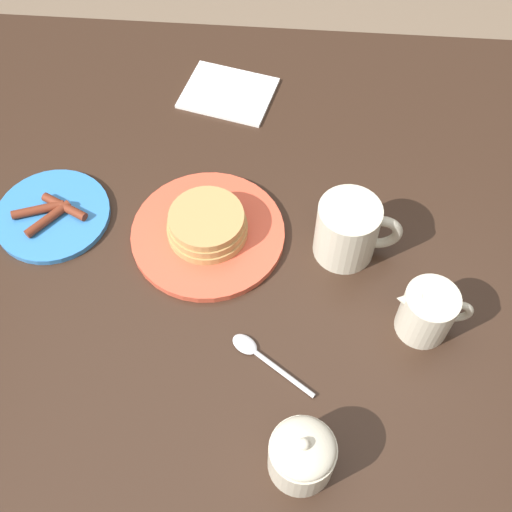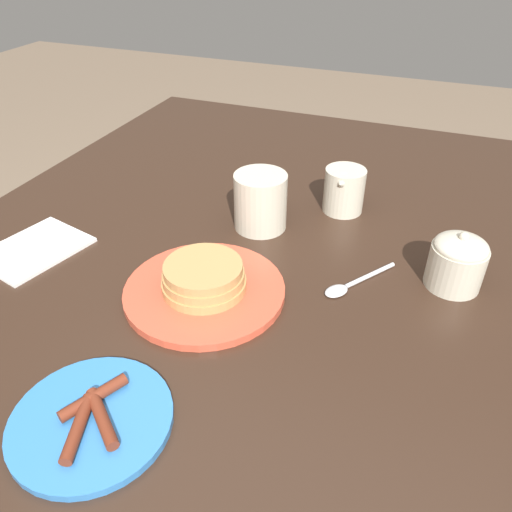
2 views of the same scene
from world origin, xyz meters
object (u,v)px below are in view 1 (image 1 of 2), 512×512
Objects in this scene: coffee_mug at (349,230)px; creamer_pitcher at (427,312)px; sugar_bowl at (302,454)px; spoon at (259,355)px; pancake_plate at (208,229)px; napkin at (228,93)px; side_plate_bacon at (52,215)px.

coffee_mug is 1.14× the size of creamer_pitcher.
sugar_bowl is 0.16m from spoon.
pancake_plate is at bearing 114.90° from sugar_bowl.
spoon is at bearing -79.38° from napkin.
spoon is at bearing -31.65° from side_plate_bacon.
side_plate_bacon is 1.94× the size of sugar_bowl.
creamer_pitcher is 0.26m from sugar_bowl.
pancake_plate is 0.21m from coffee_mug.
side_plate_bacon is at bearing 176.22° from pancake_plate.
napkin is (-0.16, 0.65, -0.04)m from sugar_bowl.
coffee_mug is at bearing -3.04° from side_plate_bacon.
pancake_plate is at bearing 157.68° from creamer_pitcher.
pancake_plate reaches higher than napkin.
creamer_pitcher reaches higher than napkin.
pancake_plate is at bearing 177.84° from coffee_mug.
sugar_bowl reaches higher than pancake_plate.
sugar_bowl reaches higher than creamer_pitcher.
side_plate_bacon is at bearing 176.96° from coffee_mug.
coffee_mug is 1.37× the size of sugar_bowl.
pancake_plate is at bearing -89.82° from napkin.
sugar_bowl is (0.16, -0.33, 0.03)m from pancake_plate.
napkin is (-0.21, 0.32, -0.05)m from coffee_mug.
napkin is at bearing 50.25° from side_plate_bacon.
pancake_plate reaches higher than spoon.
pancake_plate is 0.37m from sugar_bowl.
pancake_plate is 1.32× the size of side_plate_bacon.
coffee_mug is at bearing 57.88° from spoon.
spoon is (0.34, -0.21, -0.00)m from side_plate_bacon.
spoon is (-0.12, -0.19, -0.05)m from coffee_mug.
coffee_mug reaches higher than side_plate_bacon.
spoon is (-0.22, -0.06, -0.04)m from creamer_pitcher.
coffee_mug reaches higher than napkin.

